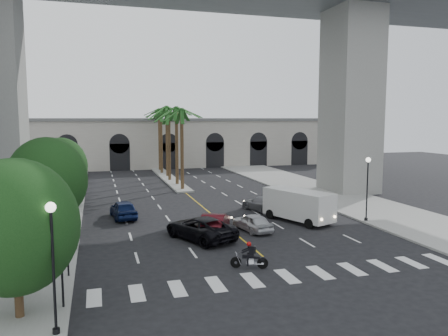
# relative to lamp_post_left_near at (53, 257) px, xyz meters

# --- Properties ---
(ground) EXTENTS (140.00, 140.00, 0.00)m
(ground) POSITION_rel_lamp_post_left_near_xyz_m (11.40, 5.00, -3.22)
(ground) COLOR black
(ground) RESTS_ON ground
(sidewalk_left) EXTENTS (8.00, 100.00, 0.15)m
(sidewalk_left) POSITION_rel_lamp_post_left_near_xyz_m (-3.60, 20.00, -3.15)
(sidewalk_left) COLOR gray
(sidewalk_left) RESTS_ON ground
(sidewalk_right) EXTENTS (8.00, 100.00, 0.15)m
(sidewalk_right) POSITION_rel_lamp_post_left_near_xyz_m (26.40, 20.00, -3.15)
(sidewalk_right) COLOR gray
(sidewalk_right) RESTS_ON ground
(median) EXTENTS (2.00, 24.00, 0.20)m
(median) POSITION_rel_lamp_post_left_near_xyz_m (11.40, 43.00, -3.12)
(median) COLOR gray
(median) RESTS_ON ground
(pier_building) EXTENTS (71.00, 10.50, 8.50)m
(pier_building) POSITION_rel_lamp_post_left_near_xyz_m (11.40, 60.00, 1.04)
(pier_building) COLOR beige
(pier_building) RESTS_ON ground
(bridge) EXTENTS (75.00, 13.00, 26.00)m
(bridge) POSITION_rel_lamp_post_left_near_xyz_m (14.82, 27.00, 15.29)
(bridge) COLOR gray
(bridge) RESTS_ON ground
(palm_a) EXTENTS (3.20, 3.20, 10.30)m
(palm_a) POSITION_rel_lamp_post_left_near_xyz_m (11.40, 33.00, 5.88)
(palm_a) COLOR #47331E
(palm_a) RESTS_ON ground
(palm_b) EXTENTS (3.20, 3.20, 10.60)m
(palm_b) POSITION_rel_lamp_post_left_near_xyz_m (11.50, 37.00, 6.15)
(palm_b) COLOR #47331E
(palm_b) RESTS_ON ground
(palm_c) EXTENTS (3.20, 3.20, 10.10)m
(palm_c) POSITION_rel_lamp_post_left_near_xyz_m (11.20, 41.00, 5.69)
(palm_c) COLOR #47331E
(palm_c) RESTS_ON ground
(palm_d) EXTENTS (3.20, 3.20, 10.90)m
(palm_d) POSITION_rel_lamp_post_left_near_xyz_m (11.55, 45.00, 6.43)
(palm_d) COLOR #47331E
(palm_d) RESTS_ON ground
(palm_e) EXTENTS (3.20, 3.20, 10.40)m
(palm_e) POSITION_rel_lamp_post_left_near_xyz_m (11.30, 49.00, 5.97)
(palm_e) COLOR #47331E
(palm_e) RESTS_ON ground
(palm_f) EXTENTS (3.20, 3.20, 10.70)m
(palm_f) POSITION_rel_lamp_post_left_near_xyz_m (11.60, 53.00, 6.24)
(palm_f) COLOR #47331E
(palm_f) RESTS_ON ground
(street_tree_near) EXTENTS (5.20, 5.20, 6.89)m
(street_tree_near) POSITION_rel_lamp_post_left_near_xyz_m (-1.60, 2.00, 0.80)
(street_tree_near) COLOR #382616
(street_tree_near) RESTS_ON ground
(street_tree_mid) EXTENTS (5.44, 5.44, 7.21)m
(street_tree_mid) POSITION_rel_lamp_post_left_near_xyz_m (-1.60, 15.00, 0.99)
(street_tree_mid) COLOR #382616
(street_tree_mid) RESTS_ON ground
(street_tree_far) EXTENTS (5.04, 5.04, 6.68)m
(street_tree_far) POSITION_rel_lamp_post_left_near_xyz_m (-1.60, 27.00, 0.68)
(street_tree_far) COLOR #382616
(street_tree_far) RESTS_ON ground
(lamp_post_left_near) EXTENTS (0.40, 0.40, 5.35)m
(lamp_post_left_near) POSITION_rel_lamp_post_left_near_xyz_m (0.00, 0.00, 0.00)
(lamp_post_left_near) COLOR black
(lamp_post_left_near) RESTS_ON ground
(lamp_post_left_far) EXTENTS (0.40, 0.40, 5.35)m
(lamp_post_left_far) POSITION_rel_lamp_post_left_near_xyz_m (0.00, 21.00, 0.00)
(lamp_post_left_far) COLOR black
(lamp_post_left_far) RESTS_ON ground
(lamp_post_right) EXTENTS (0.40, 0.40, 5.35)m
(lamp_post_right) POSITION_rel_lamp_post_left_near_xyz_m (22.80, 13.00, 0.00)
(lamp_post_right) COLOR black
(lamp_post_right) RESTS_ON ground
(traffic_signal_near) EXTENTS (0.25, 0.18, 3.65)m
(traffic_signal_near) POSITION_rel_lamp_post_left_near_xyz_m (0.10, 2.50, -0.71)
(traffic_signal_near) COLOR black
(traffic_signal_near) RESTS_ON ground
(traffic_signal_far) EXTENTS (0.25, 0.18, 3.65)m
(traffic_signal_far) POSITION_rel_lamp_post_left_near_xyz_m (0.10, 6.50, -0.71)
(traffic_signal_far) COLOR black
(traffic_signal_far) RESTS_ON ground
(motorcycle_rider) EXTENTS (2.03, 0.93, 1.55)m
(motorcycle_rider) POSITION_rel_lamp_post_left_near_xyz_m (9.93, 5.27, -2.52)
(motorcycle_rider) COLOR black
(motorcycle_rider) RESTS_ON ground
(car_a) EXTENTS (2.36, 4.20, 1.35)m
(car_a) POSITION_rel_lamp_post_left_near_xyz_m (12.90, 13.03, -2.55)
(car_a) COLOR #B7B9BD
(car_a) RESTS_ON ground
(car_b) EXTENTS (3.50, 5.07, 1.58)m
(car_b) POSITION_rel_lamp_post_left_near_xyz_m (9.90, 12.94, -2.43)
(car_b) COLOR #410D13
(car_b) RESTS_ON ground
(car_c) EXTENTS (4.89, 6.42, 1.62)m
(car_c) POSITION_rel_lamp_post_left_near_xyz_m (8.57, 11.91, -2.41)
(car_c) COLOR black
(car_c) RESTS_ON ground
(car_d) EXTENTS (3.20, 5.20, 1.41)m
(car_d) POSITION_rel_lamp_post_left_near_xyz_m (16.25, 19.37, -2.52)
(car_d) COLOR slate
(car_d) RESTS_ON ground
(car_e) EXTENTS (2.33, 4.77, 1.57)m
(car_e) POSITION_rel_lamp_post_left_near_xyz_m (3.80, 20.07, -2.44)
(car_e) COLOR #0F1C47
(car_e) RESTS_ON ground
(cargo_van) EXTENTS (4.36, 6.51, 2.60)m
(cargo_van) POSITION_rel_lamp_post_left_near_xyz_m (17.57, 14.75, -1.77)
(cargo_van) COLOR silver
(cargo_van) RESTS_ON ground
(pedestrian_a) EXTENTS (0.66, 0.45, 1.74)m
(pedestrian_a) POSITION_rel_lamp_post_left_near_xyz_m (-2.10, 4.77, -2.20)
(pedestrian_a) COLOR black
(pedestrian_a) RESTS_ON sidewalk_left
(pedestrian_b) EXTENTS (1.19, 1.14, 1.94)m
(pedestrian_b) POSITION_rel_lamp_post_left_near_xyz_m (-0.10, 11.16, -2.10)
(pedestrian_b) COLOR black
(pedestrian_b) RESTS_ON sidewalk_left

